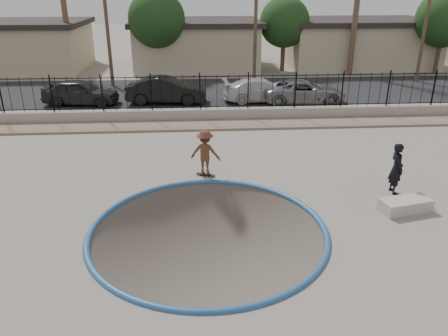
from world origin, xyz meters
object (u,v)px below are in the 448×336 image
at_px(concrete_ledge, 405,205).
at_px(videographer, 396,168).
at_px(car_c, 261,90).
at_px(car_d, 304,92).
at_px(car_b, 166,90).
at_px(skater, 205,155).
at_px(skateboard, 206,175).
at_px(car_a, 81,92).

bearing_deg(concrete_ledge, videographer, 81.73).
xyz_separation_m(car_c, car_d, (2.48, -0.62, 0.00)).
bearing_deg(car_d, concrete_ledge, -179.95).
relative_size(concrete_ledge, car_d, 0.33).
bearing_deg(concrete_ledge, car_b, 120.31).
distance_m(skater, car_b, 11.10).
bearing_deg(car_d, skateboard, 149.12).
bearing_deg(car_b, car_a, 94.43).
height_order(skater, skateboard, skater).
height_order(videographer, car_c, videographer).
height_order(concrete_ledge, car_d, car_d).
bearing_deg(videographer, skater, 72.95).
xyz_separation_m(car_a, car_b, (5.03, -0.04, 0.02)).
height_order(videographer, car_a, videographer).
height_order(car_a, car_d, car_a).
bearing_deg(skater, car_d, -105.50).
bearing_deg(car_b, skateboard, -164.76).
relative_size(videographer, car_c, 0.38).
height_order(car_b, car_c, car_b).
bearing_deg(car_a, skater, -141.44).
xyz_separation_m(skater, car_d, (6.21, 10.40, -0.14)).
relative_size(concrete_ledge, car_c, 0.34).
height_order(videographer, car_d, videographer).
bearing_deg(car_d, car_a, 87.57).
distance_m(car_b, car_c, 5.74).
relative_size(skater, car_c, 0.37).
bearing_deg(videographer, car_c, 10.74).
bearing_deg(car_b, videographer, -141.71).
height_order(car_c, car_d, car_d).
distance_m(car_c, car_d, 2.56).
distance_m(skater, car_c, 11.63).
xyz_separation_m(car_b, car_c, (5.74, 0.10, -0.09)).
bearing_deg(videographer, car_a, 45.36).
relative_size(concrete_ledge, car_b, 0.34).
bearing_deg(car_d, car_c, 76.01).
bearing_deg(car_d, videographer, -179.04).
bearing_deg(car_b, concrete_ledge, -144.85).
bearing_deg(skater, car_b, -64.23).
bearing_deg(skater, videographer, 179.40).
xyz_separation_m(skateboard, videographer, (6.43, -1.84, 0.84)).
bearing_deg(car_c, car_b, 87.52).
bearing_deg(videographer, concrete_ledge, 170.63).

